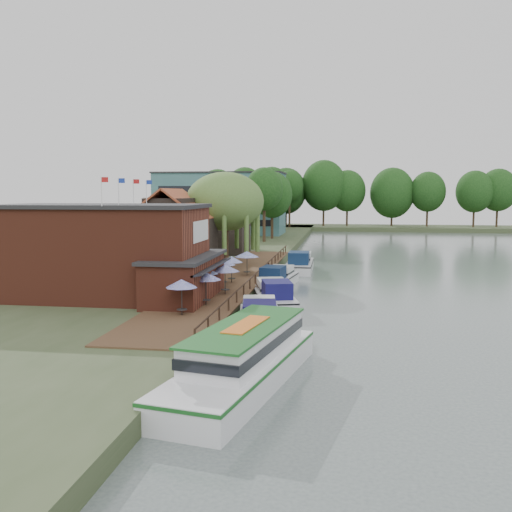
# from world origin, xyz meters

# --- Properties ---
(ground) EXTENTS (260.00, 260.00, 0.00)m
(ground) POSITION_xyz_m (0.00, 0.00, 0.00)
(ground) COLOR #4C5857
(ground) RESTS_ON ground
(land_bank) EXTENTS (50.00, 140.00, 1.00)m
(land_bank) POSITION_xyz_m (-30.00, 35.00, 0.50)
(land_bank) COLOR #384728
(land_bank) RESTS_ON ground
(quay_deck) EXTENTS (6.00, 50.00, 0.10)m
(quay_deck) POSITION_xyz_m (-8.00, 10.00, 1.05)
(quay_deck) COLOR #47301E
(quay_deck) RESTS_ON land_bank
(quay_rail) EXTENTS (0.20, 49.00, 1.00)m
(quay_rail) POSITION_xyz_m (-5.30, 10.50, 1.50)
(quay_rail) COLOR black
(quay_rail) RESTS_ON land_bank
(pub) EXTENTS (20.00, 11.00, 7.30)m
(pub) POSITION_xyz_m (-14.00, -1.00, 4.65)
(pub) COLOR maroon
(pub) RESTS_ON land_bank
(hotel_block) EXTENTS (25.40, 12.40, 12.30)m
(hotel_block) POSITION_xyz_m (-22.00, 70.00, 7.15)
(hotel_block) COLOR #38666B
(hotel_block) RESTS_ON land_bank
(cottage_a) EXTENTS (8.60, 7.60, 8.50)m
(cottage_a) POSITION_xyz_m (-15.00, 14.00, 5.25)
(cottage_a) COLOR black
(cottage_a) RESTS_ON land_bank
(cottage_b) EXTENTS (9.60, 8.60, 8.50)m
(cottage_b) POSITION_xyz_m (-18.00, 24.00, 5.25)
(cottage_b) COLOR beige
(cottage_b) RESTS_ON land_bank
(cottage_c) EXTENTS (7.60, 7.60, 8.50)m
(cottage_c) POSITION_xyz_m (-14.00, 33.00, 5.25)
(cottage_c) COLOR black
(cottage_c) RESTS_ON land_bank
(willow) EXTENTS (8.60, 8.60, 10.43)m
(willow) POSITION_xyz_m (-10.50, 19.00, 6.21)
(willow) COLOR #476B2D
(willow) RESTS_ON land_bank
(umbrella_0) EXTENTS (2.14, 2.14, 2.38)m
(umbrella_0) POSITION_xyz_m (-8.08, -6.81, 2.29)
(umbrella_0) COLOR #1B1F99
(umbrella_0) RESTS_ON quay_deck
(umbrella_1) EXTENTS (2.27, 2.27, 2.38)m
(umbrella_1) POSITION_xyz_m (-7.31, -3.27, 2.29)
(umbrella_1) COLOR navy
(umbrella_1) RESTS_ON quay_deck
(umbrella_2) EXTENTS (2.13, 2.13, 2.38)m
(umbrella_2) POSITION_xyz_m (-8.10, -0.31, 2.29)
(umbrella_2) COLOR navy
(umbrella_2) RESTS_ON quay_deck
(umbrella_3) EXTENTS (2.36, 2.36, 2.38)m
(umbrella_3) POSITION_xyz_m (-6.85, 1.31, 2.29)
(umbrella_3) COLOR navy
(umbrella_3) RESTS_ON quay_deck
(umbrella_4) EXTENTS (2.25, 2.25, 2.38)m
(umbrella_4) POSITION_xyz_m (-7.85, 5.23, 2.29)
(umbrella_4) COLOR navy
(umbrella_4) RESTS_ON quay_deck
(umbrella_5) EXTENTS (2.04, 2.04, 2.38)m
(umbrella_5) POSITION_xyz_m (-7.49, 7.24, 2.29)
(umbrella_5) COLOR navy
(umbrella_5) RESTS_ON quay_deck
(umbrella_6) EXTENTS (2.40, 2.40, 2.38)m
(umbrella_6) POSITION_xyz_m (-6.84, 11.74, 2.29)
(umbrella_6) COLOR navy
(umbrella_6) RESTS_ON quay_deck
(cruiser_0) EXTENTS (4.47, 9.84, 2.28)m
(cruiser_0) POSITION_xyz_m (-3.02, -6.08, 1.14)
(cruiser_0) COLOR silver
(cruiser_0) RESTS_ON ground
(cruiser_1) EXTENTS (5.40, 10.10, 2.32)m
(cruiser_1) POSITION_xyz_m (-3.09, 2.50, 1.16)
(cruiser_1) COLOR silver
(cruiser_1) RESTS_ON ground
(cruiser_2) EXTENTS (4.13, 9.51, 2.20)m
(cruiser_2) POSITION_xyz_m (-3.92, 12.13, 1.10)
(cruiser_2) COLOR silver
(cruiser_2) RESTS_ON ground
(cruiser_3) EXTENTS (3.41, 10.18, 2.47)m
(cruiser_3) POSITION_xyz_m (-2.57, 23.60, 1.23)
(cruiser_3) COLOR silver
(cruiser_3) RESTS_ON ground
(tour_boat) EXTENTS (6.28, 13.75, 2.89)m
(tour_boat) POSITION_xyz_m (-2.29, -16.86, 1.45)
(tour_boat) COLOR silver
(tour_boat) RESTS_ON ground
(swan) EXTENTS (0.44, 0.44, 0.44)m
(swan) POSITION_xyz_m (-1.68, -11.12, 0.22)
(swan) COLOR white
(swan) RESTS_ON ground
(bank_tree_0) EXTENTS (6.22, 6.22, 10.40)m
(bank_tree_0) POSITION_xyz_m (-15.74, 43.11, 6.20)
(bank_tree_0) COLOR #143811
(bank_tree_0) RESTS_ON land_bank
(bank_tree_1) EXTENTS (6.26, 6.26, 12.40)m
(bank_tree_1) POSITION_xyz_m (-10.71, 51.95, 7.20)
(bank_tree_1) COLOR #143811
(bank_tree_1) RESTS_ON land_bank
(bank_tree_2) EXTENTS (7.19, 7.19, 11.96)m
(bank_tree_2) POSITION_xyz_m (-10.22, 58.79, 6.98)
(bank_tree_2) COLOR #143811
(bank_tree_2) RESTS_ON land_bank
(bank_tree_3) EXTENTS (8.38, 8.38, 13.75)m
(bank_tree_3) POSITION_xyz_m (-18.78, 79.84, 7.88)
(bank_tree_3) COLOR #143811
(bank_tree_3) RESTS_ON land_bank
(bank_tree_4) EXTENTS (8.55, 8.55, 14.09)m
(bank_tree_4) POSITION_xyz_m (-13.70, 86.31, 8.05)
(bank_tree_4) COLOR #143811
(bank_tree_4) RESTS_ON land_bank
(bank_tree_5) EXTENTS (6.69, 6.69, 13.62)m
(bank_tree_5) POSITION_xyz_m (-10.45, 94.79, 7.81)
(bank_tree_5) COLOR #143811
(bank_tree_5) RESTS_ON land_bank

